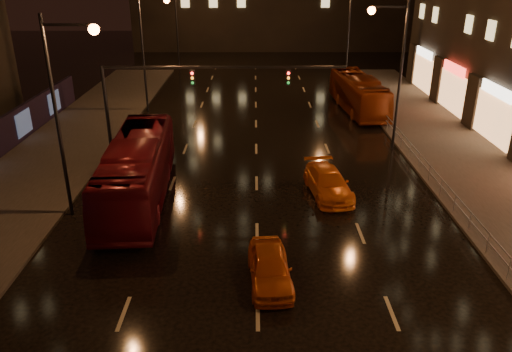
# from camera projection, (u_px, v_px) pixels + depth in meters

# --- Properties ---
(ground) EXTENTS (140.00, 140.00, 0.00)m
(ground) POSITION_uv_depth(u_px,v_px,m) (256.00, 159.00, 33.29)
(ground) COLOR black
(ground) RESTS_ON ground
(sidewalk_left) EXTENTS (7.00, 70.00, 0.15)m
(sidewalk_left) POSITION_uv_depth(u_px,v_px,m) (22.00, 189.00, 28.63)
(sidewalk_left) COLOR #38332D
(sidewalk_left) RESTS_ON ground
(sidewalk_right) EXTENTS (7.00, 70.00, 0.15)m
(sidewalk_right) POSITION_uv_depth(u_px,v_px,m) (491.00, 189.00, 28.69)
(sidewalk_right) COLOR #38332D
(sidewalk_right) RESTS_ON ground
(traffic_signal) EXTENTS (15.31, 0.32, 6.20)m
(traffic_signal) POSITION_uv_depth(u_px,v_px,m) (176.00, 89.00, 31.42)
(traffic_signal) COLOR black
(traffic_signal) RESTS_ON ground
(railing_right) EXTENTS (0.05, 56.00, 1.00)m
(railing_right) POSITION_uv_depth(u_px,v_px,m) (420.00, 157.00, 31.12)
(railing_right) COLOR #99999E
(railing_right) RESTS_ON sidewalk_right
(bus_red) EXTENTS (3.67, 12.38, 3.40)m
(bus_red) POSITION_uv_depth(u_px,v_px,m) (138.00, 169.00, 27.12)
(bus_red) COLOR #5B0D16
(bus_red) RESTS_ON ground
(bus_curb) EXTENTS (3.50, 11.32, 3.11)m
(bus_curb) POSITION_uv_depth(u_px,v_px,m) (358.00, 93.00, 43.77)
(bus_curb) COLOR maroon
(bus_curb) RESTS_ON ground
(taxi_near) EXTENTS (1.95, 4.24, 1.41)m
(taxi_near) POSITION_uv_depth(u_px,v_px,m) (270.00, 267.00, 20.13)
(taxi_near) COLOR #D15713
(taxi_near) RESTS_ON ground
(taxi_far) EXTENTS (2.65, 5.16, 1.43)m
(taxi_far) POSITION_uv_depth(u_px,v_px,m) (328.00, 183.00, 27.87)
(taxi_far) COLOR orange
(taxi_far) RESTS_ON ground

